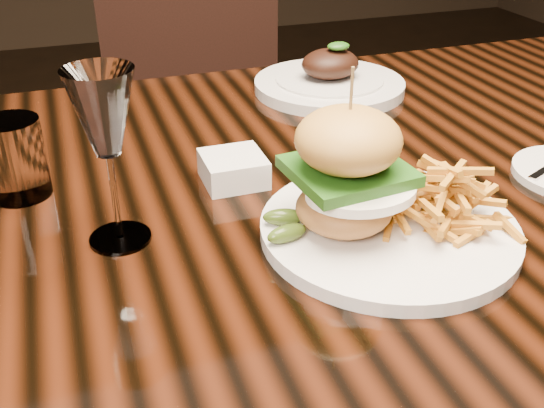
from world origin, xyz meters
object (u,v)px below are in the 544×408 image
object	(u,v)px
burger_plate	(387,196)
dining_table	(290,240)
far_dish	(329,81)
chair_far	(199,98)
wine_glass	(104,119)

from	to	relation	value
burger_plate	dining_table	bearing A→B (deg)	117.88
far_dish	chair_far	bearing A→B (deg)	98.63
far_dish	dining_table	bearing A→B (deg)	-121.07
dining_table	chair_far	world-z (taller)	chair_far
burger_plate	chair_far	world-z (taller)	chair_far
burger_plate	far_dish	size ratio (longest dim) A/B	1.09
burger_plate	wine_glass	distance (m)	0.29
dining_table	chair_far	xyz separation A→B (m)	(0.09, 0.89, -0.13)
dining_table	far_dish	world-z (taller)	far_dish
chair_far	far_dish	bearing A→B (deg)	-75.99
far_dish	chair_far	size ratio (longest dim) A/B	0.26
dining_table	far_dish	distance (m)	0.35
burger_plate	chair_far	size ratio (longest dim) A/B	0.28
wine_glass	chair_far	bearing A→B (deg)	72.69
dining_table	chair_far	bearing A→B (deg)	84.51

